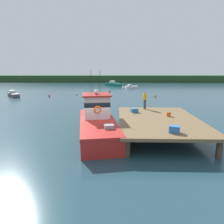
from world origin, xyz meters
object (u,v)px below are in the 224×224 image
Objects in this scene: mooring_buoy_channel_marker at (77,94)px; moored_boat_off_the_point at (131,87)px; mooring_buoy_inshore at (49,96)px; crate_single_far at (174,129)px; main_fishing_boat at (97,121)px; crate_stack_near_edge at (134,110)px; deckhand_by_the_boat at (145,100)px; moored_boat_mid_harbor at (113,84)px; bait_bucket at (169,114)px; mooring_buoy_spare_mooring at (155,96)px; mooring_buoy_outer at (110,91)px; moored_boat_outer_mooring at (13,95)px.

moored_boat_off_the_point is at bearing 49.35° from mooring_buoy_channel_marker.
crate_single_far is at bearing -56.88° from mooring_buoy_inshore.
main_fishing_boat is 24.11m from mooring_buoy_channel_marker.
mooring_buoy_inshore is (-15.52, 23.79, -1.25)m from crate_single_far.
crate_stack_near_edge reaches higher than mooring_buoy_channel_marker.
mooring_buoy_inshore is (-14.71, 16.63, -1.90)m from deckhand_by_the_boat.
moored_boat_mid_harbor is at bearing 95.56° from crate_single_far.
mooring_buoy_spare_mooring is at bearing 82.32° from bait_bucket.
bait_bucket is 0.08× the size of moored_boat_off_the_point.
deckhand_by_the_boat is 4.86× the size of mooring_buoy_spare_mooring.
bait_bucket is at bearing 8.74° from main_fishing_boat.
main_fishing_boat is at bearing -111.68° from mooring_buoy_spare_mooring.
mooring_buoy_inshore is at bearing -147.36° from mooring_buoy_channel_marker.
deckhand_by_the_boat is 4.53× the size of mooring_buoy_channel_marker.
moored_boat_off_the_point is at bearing 90.01° from crate_single_far.
mooring_buoy_outer is at bearing 90.25° from main_fishing_boat.
crate_single_far is at bearing -84.44° from moored_boat_mid_harbor.
moored_boat_mid_harbor is (17.43, 22.83, 0.14)m from moored_boat_outer_mooring.
moored_boat_outer_mooring reaches higher than moored_boat_off_the_point.
main_fishing_boat is 23.07m from mooring_buoy_inshore.
moored_boat_mid_harbor is (-4.53, 46.47, -0.89)m from crate_single_far.
main_fishing_boat is 5.70m from bait_bucket.
mooring_buoy_spare_mooring is (5.32, 18.66, -1.20)m from crate_stack_near_edge.
mooring_buoy_inshore is (-16.22, 19.61, -1.21)m from bait_bucket.
moored_boat_off_the_point is at bearing 88.58° from deckhand_by_the_boat.
mooring_buoy_outer is at bearing 99.98° from deckhand_by_the_boat.
deckhand_by_the_boat reaches higher than crate_single_far.
mooring_buoy_channel_marker is (-10.34, 19.44, -1.88)m from deckhand_by_the_boat.
crate_single_far is at bearing -67.26° from mooring_buoy_channel_marker.
mooring_buoy_outer is (-5.04, -8.34, -0.18)m from moored_boat_off_the_point.
deckhand_by_the_boat is at bearing 43.02° from main_fishing_boat.
mooring_buoy_spare_mooring reaches higher than mooring_buoy_inshore.
crate_stack_near_edge is at bearing -41.95° from moored_boat_outer_mooring.
bait_bucket reaches higher than moored_boat_outer_mooring.
moored_boat_off_the_point reaches higher than mooring_buoy_inshore.
main_fishing_boat is 22.58m from mooring_buoy_spare_mooring.
bait_bucket is 35.40m from moored_boat_off_the_point.
deckhand_by_the_boat is 0.32× the size of moored_boat_mid_harbor.
mooring_buoy_channel_marker is 7.66m from mooring_buoy_outer.
deckhand_by_the_boat reaches higher than moored_boat_off_the_point.
deckhand_by_the_boat is at bearing -103.84° from mooring_buoy_spare_mooring.
crate_single_far is 0.16× the size of moored_boat_outer_mooring.
deckhand_by_the_boat is at bearing 54.47° from crate_stack_near_edge.
moored_boat_mid_harbor reaches higher than mooring_buoy_spare_mooring.
moored_boat_mid_harbor is 14.22× the size of mooring_buoy_outer.
moored_boat_outer_mooring reaches higher than mooring_buoy_inshore.
mooring_buoy_channel_marker is at bearing 118.00° from deckhand_by_the_boat.
main_fishing_boat is 3.81m from crate_stack_near_edge.
mooring_buoy_inshore is at bearing 123.12° from crate_single_far.
deckhand_by_the_boat is at bearing -62.00° from mooring_buoy_channel_marker.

